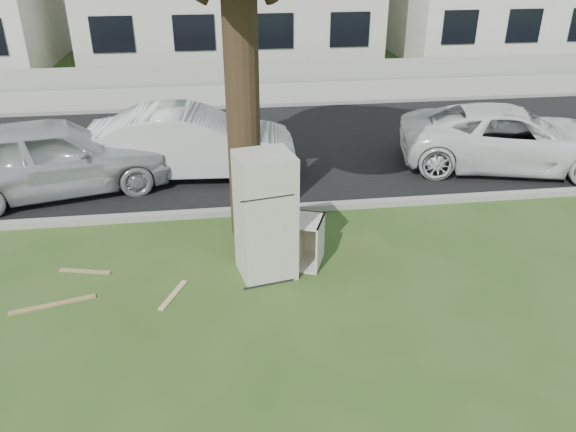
{
  "coord_description": "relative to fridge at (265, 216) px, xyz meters",
  "views": [
    {
      "loc": [
        -0.86,
        -6.9,
        4.67
      ],
      "look_at": [
        0.16,
        0.6,
        0.84
      ],
      "focal_mm": 35.0,
      "sensor_mm": 36.0,
      "label": 1
    }
  ],
  "objects": [
    {
      "name": "plank_c",
      "position": [
        -1.4,
        -0.45,
        -0.95
      ],
      "size": [
        0.39,
        0.73,
        0.02
      ],
      "primitive_type": "cube",
      "rotation": [
        0.0,
        0.0,
        1.14
      ],
      "color": "tan",
      "rests_on": "ground"
    },
    {
      "name": "fridge",
      "position": [
        0.0,
        0.0,
        0.0
      ],
      "size": [
        0.92,
        0.87,
        1.92
      ],
      "primitive_type": "cube",
      "rotation": [
        0.0,
        0.0,
        0.19
      ],
      "color": "silver",
      "rests_on": "ground"
    },
    {
      "name": "road",
      "position": [
        0.2,
        5.59,
        -0.96
      ],
      "size": [
        120.0,
        7.0,
        0.01
      ],
      "primitive_type": "cube",
      "color": "black",
      "rests_on": "ground"
    },
    {
      "name": "car_right",
      "position": [
        5.75,
        3.66,
        -0.3
      ],
      "size": [
        5.17,
        3.33,
        1.32
      ],
      "primitive_type": "imported",
      "rotation": [
        0.0,
        0.0,
        1.31
      ],
      "color": "white",
      "rests_on": "ground"
    },
    {
      "name": "ground",
      "position": [
        0.2,
        -0.41,
        -0.96
      ],
      "size": [
        120.0,
        120.0,
        0.0
      ],
      "primitive_type": "plane",
      "color": "#2B491A"
    },
    {
      "name": "kerb_far",
      "position": [
        0.2,
        9.14,
        -0.96
      ],
      "size": [
        120.0,
        0.18,
        0.12
      ],
      "primitive_type": "cube",
      "color": "gray",
      "rests_on": "ground"
    },
    {
      "name": "sidewalk",
      "position": [
        0.2,
        10.59,
        -0.96
      ],
      "size": [
        120.0,
        2.8,
        0.01
      ],
      "primitive_type": "cube",
      "color": "gray",
      "rests_on": "ground"
    },
    {
      "name": "cabinet",
      "position": [
        0.4,
        0.27,
        -0.58
      ],
      "size": [
        1.15,
        0.94,
        0.77
      ],
      "primitive_type": "cube",
      "rotation": [
        0.0,
        0.0,
        -0.38
      ],
      "color": "beige",
      "rests_on": "ground"
    },
    {
      "name": "car_left",
      "position": [
        -3.84,
        3.53,
        -0.2
      ],
      "size": [
        4.79,
        2.85,
        1.53
      ],
      "primitive_type": "imported",
      "rotation": [
        0.0,
        0.0,
        1.82
      ],
      "color": "#B8BBBF",
      "rests_on": "ground"
    },
    {
      "name": "plank_a",
      "position": [
        -3.06,
        -0.47,
        -0.95
      ],
      "size": [
        1.14,
        0.38,
        0.02
      ],
      "primitive_type": "cube",
      "rotation": [
        0.0,
        0.0,
        0.25
      ],
      "color": "olive",
      "rests_on": "ground"
    },
    {
      "name": "low_wall",
      "position": [
        0.2,
        12.19,
        -0.61
      ],
      "size": [
        120.0,
        0.15,
        0.7
      ],
      "primitive_type": "cube",
      "color": "gray",
      "rests_on": "ground"
    },
    {
      "name": "plank_b",
      "position": [
        -2.78,
        0.37,
        -0.95
      ],
      "size": [
        0.8,
        0.27,
        0.02
      ],
      "primitive_type": "cube",
      "rotation": [
        0.0,
        0.0,
        -0.24
      ],
      "color": "#977C4E",
      "rests_on": "ground"
    },
    {
      "name": "car_center",
      "position": [
        -1.19,
        4.11,
        -0.24
      ],
      "size": [
        4.5,
        1.84,
        1.45
      ],
      "primitive_type": "imported",
      "rotation": [
        0.0,
        0.0,
        1.5
      ],
      "color": "silver",
      "rests_on": "ground"
    },
    {
      "name": "kerb_near",
      "position": [
        0.2,
        2.04,
        -0.96
      ],
      "size": [
        120.0,
        0.18,
        0.12
      ],
      "primitive_type": "cube",
      "color": "gray",
      "rests_on": "ground"
    }
  ]
}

